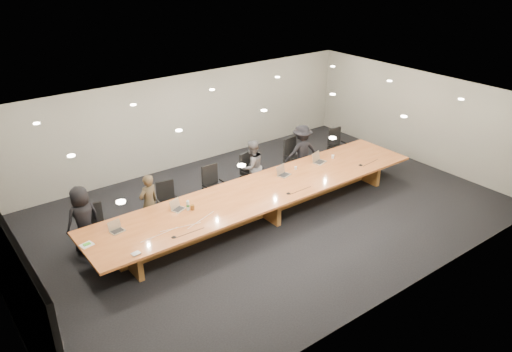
{
  "coord_description": "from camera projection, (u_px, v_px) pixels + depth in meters",
  "views": [
    {
      "loc": [
        -6.72,
        -8.61,
        6.27
      ],
      "look_at": [
        0.0,
        0.3,
        1.0
      ],
      "focal_mm": 35.0,
      "sensor_mm": 36.0,
      "label": 1
    }
  ],
  "objects": [
    {
      "name": "chair_far_right",
      "position": [
        338.0,
        146.0,
        15.29
      ],
      "size": [
        0.61,
        0.61,
        1.13
      ],
      "primitive_type": null,
      "rotation": [
        0.0,
        0.0,
        -0.07
      ],
      "color": "black",
      "rests_on": "ground"
    },
    {
      "name": "person_d",
      "position": [
        302.0,
        151.0,
        14.38
      ],
      "size": [
        1.11,
        0.78,
        1.56
      ],
      "primitive_type": "imported",
      "rotation": [
        0.0,
        0.0,
        2.93
      ],
      "color": "black",
      "rests_on": "ground"
    },
    {
      "name": "laptop_b",
      "position": [
        178.0,
        205.0,
        11.25
      ],
      "size": [
        0.36,
        0.31,
        0.24
      ],
      "primitive_type": null,
      "rotation": [
        0.0,
        0.0,
        0.37
      ],
      "color": "beige",
      "rests_on": "conference_table"
    },
    {
      "name": "av_box",
      "position": [
        136.0,
        254.0,
        9.7
      ],
      "size": [
        0.18,
        0.14,
        0.03
      ],
      "primitive_type": "cube",
      "rotation": [
        0.0,
        0.0,
        0.09
      ],
      "color": "#A0A0A4",
      "rests_on": "conference_table"
    },
    {
      "name": "laptop_a",
      "position": [
        117.0,
        227.0,
        10.41
      ],
      "size": [
        0.32,
        0.26,
        0.23
      ],
      "primitive_type": null,
      "rotation": [
        0.0,
        0.0,
        0.16
      ],
      "color": "tan",
      "rests_on": "conference_table"
    },
    {
      "name": "mic_right",
      "position": [
        361.0,
        165.0,
        13.54
      ],
      "size": [
        0.15,
        0.15,
        0.03
      ],
      "primitive_type": "cone",
      "rotation": [
        0.0,
        0.0,
        -0.27
      ],
      "color": "black",
      "rests_on": "conference_table"
    },
    {
      "name": "chair_right",
      "position": [
        296.0,
        158.0,
        14.45
      ],
      "size": [
        0.67,
        0.67,
        1.16
      ],
      "primitive_type": null,
      "rotation": [
        0.0,
        0.0,
        0.15
      ],
      "color": "black",
      "rests_on": "ground"
    },
    {
      "name": "paper_cup_near",
      "position": [
        296.0,
        168.0,
        13.28
      ],
      "size": [
        0.09,
        0.09,
        0.08
      ],
      "primitive_type": "cone",
      "rotation": [
        0.0,
        0.0,
        0.3
      ],
      "color": "silver",
      "rests_on": "conference_table"
    },
    {
      "name": "ground",
      "position": [
        263.0,
        216.0,
        12.55
      ],
      "size": [
        12.0,
        12.0,
        0.0
      ],
      "primitive_type": "plane",
      "color": "black",
      "rests_on": "ground"
    },
    {
      "name": "notepad",
      "position": [
        87.0,
        245.0,
        9.98
      ],
      "size": [
        0.29,
        0.25,
        0.02
      ],
      "primitive_type": "cube",
      "rotation": [
        0.0,
        0.0,
        0.2
      ],
      "color": "silver",
      "rests_on": "conference_table"
    },
    {
      "name": "laptop_d",
      "position": [
        284.0,
        171.0,
        12.9
      ],
      "size": [
        0.39,
        0.32,
        0.26
      ],
      "primitive_type": null,
      "rotation": [
        0.0,
        0.0,
        0.26
      ],
      "color": "tan",
      "rests_on": "conference_table"
    },
    {
      "name": "person_c",
      "position": [
        252.0,
        167.0,
        13.44
      ],
      "size": [
        0.76,
        0.61,
        1.51
      ],
      "primitive_type": "imported",
      "rotation": [
        0.0,
        0.0,
        3.19
      ],
      "color": "#4E4E50",
      "rests_on": "ground"
    },
    {
      "name": "amber_mug",
      "position": [
        192.0,
        207.0,
        11.29
      ],
      "size": [
        0.11,
        0.11,
        0.11
      ],
      "primitive_type": "cylinder",
      "rotation": [
        0.0,
        0.0,
        -0.18
      ],
      "color": "brown",
      "rests_on": "conference_table"
    },
    {
      "name": "person_a",
      "position": [
        83.0,
        219.0,
        10.88
      ],
      "size": [
        0.82,
        0.6,
        1.54
      ],
      "primitive_type": "imported",
      "rotation": [
        0.0,
        0.0,
        3.29
      ],
      "color": "black",
      "rests_on": "ground"
    },
    {
      "name": "back_wall",
      "position": [
        181.0,
        122.0,
        14.84
      ],
      "size": [
        12.0,
        0.02,
        2.8
      ],
      "primitive_type": "cube",
      "color": "beige",
      "rests_on": "ground"
    },
    {
      "name": "paper_cup_far",
      "position": [
        333.0,
        157.0,
        13.96
      ],
      "size": [
        0.09,
        0.09,
        0.1
      ],
      "primitive_type": "cone",
      "rotation": [
        0.0,
        0.0,
        0.09
      ],
      "color": "silver",
      "rests_on": "conference_table"
    },
    {
      "name": "chair_mid_right",
      "position": [
        253.0,
        173.0,
        13.51
      ],
      "size": [
        0.73,
        0.73,
        1.15
      ],
      "primitive_type": null,
      "rotation": [
        0.0,
        0.0,
        0.3
      ],
      "color": "black",
      "rests_on": "ground"
    },
    {
      "name": "chair_far_left",
      "position": [
        95.0,
        227.0,
        11.09
      ],
      "size": [
        0.63,
        0.63,
        1.03
      ],
      "primitive_type": null,
      "rotation": [
        0.0,
        0.0,
        -0.23
      ],
      "color": "black",
      "rests_on": "ground"
    },
    {
      "name": "person_b",
      "position": [
        149.0,
        203.0,
        11.68
      ],
      "size": [
        0.59,
        0.45,
        1.43
      ],
      "primitive_type": "imported",
      "rotation": [
        0.0,
        0.0,
        3.37
      ],
      "color": "#3C3120",
      "rests_on": "ground"
    },
    {
      "name": "conference_table",
      "position": [
        263.0,
        198.0,
        12.33
      ],
      "size": [
        9.0,
        1.8,
        0.75
      ],
      "color": "#9C4E22",
      "rests_on": "ground"
    },
    {
      "name": "water_bottle",
      "position": [
        188.0,
        205.0,
        11.25
      ],
      "size": [
        0.09,
        0.09,
        0.23
      ],
      "primitive_type": "cylinder",
      "rotation": [
        0.0,
        0.0,
        -0.22
      ],
      "color": "silver",
      "rests_on": "conference_table"
    },
    {
      "name": "mic_left",
      "position": [
        174.0,
        237.0,
        10.25
      ],
      "size": [
        0.12,
        0.12,
        0.03
      ],
      "primitive_type": "cone",
      "rotation": [
        0.0,
        0.0,
        -0.14
      ],
      "color": "black",
      "rests_on": "conference_table"
    },
    {
      "name": "laptop_e",
      "position": [
        320.0,
        158.0,
        13.65
      ],
      "size": [
        0.42,
        0.35,
        0.28
      ],
      "primitive_type": null,
      "rotation": [
        0.0,
        0.0,
        0.27
      ],
      "color": "tan",
      "rests_on": "conference_table"
    },
    {
      "name": "chair_mid_left",
      "position": [
        215.0,
        186.0,
        12.83
      ],
      "size": [
        0.57,
        0.57,
        1.11
      ],
      "primitive_type": null,
      "rotation": [
        0.0,
        0.0,
        0.01
      ],
      "color": "black",
      "rests_on": "ground"
    },
    {
      "name": "mic_center",
      "position": [
        288.0,
        193.0,
        12.02
      ],
      "size": [
        0.15,
        0.15,
        0.03
      ],
      "primitive_type": "cone",
      "rotation": [
        0.0,
        0.0,
        -0.4
      ],
      "color": "black",
      "rests_on": "conference_table"
    },
    {
      "name": "chair_left",
      "position": [
        169.0,
        202.0,
        12.11
      ],
      "size": [
        0.6,
        0.6,
        1.04
      ],
      "primitive_type": null,
      "rotation": [
        0.0,
        0.0,
        -0.16
      ],
      "color": "black",
      "rests_on": "ground"
    },
    {
      "name": "lime_gadget",
      "position": [
        87.0,
        244.0,
        9.98
      ],
      "size": [
        0.15,
        0.09,
        0.02
      ],
      "primitive_type": "cube",
      "rotation": [
        0.0,
        0.0,
        0.09
      ],
      "color": "green",
      "rests_on": "notepad"
    }
  ]
}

